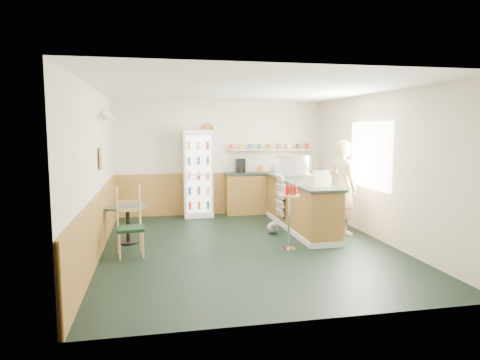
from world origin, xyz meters
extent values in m
plane|color=black|center=(0.00, 0.00, 0.00)|extent=(6.00, 6.00, 0.00)
cube|color=beige|center=(0.00, 3.01, 1.35)|extent=(5.00, 0.02, 2.70)
cube|color=beige|center=(-2.51, 0.00, 1.35)|extent=(0.02, 6.00, 2.70)
cube|color=beige|center=(2.51, 0.00, 1.35)|extent=(0.02, 6.00, 2.70)
cube|color=white|center=(0.00, 0.00, 2.71)|extent=(5.00, 6.00, 0.02)
cube|color=#A07133|center=(0.00, 2.97, 0.50)|extent=(4.98, 0.05, 1.00)
cube|color=#A07133|center=(-2.47, 0.00, 0.50)|extent=(0.05, 5.98, 1.00)
cube|color=white|center=(2.46, 0.30, 1.55)|extent=(0.06, 1.45, 1.25)
cube|color=gold|center=(-2.45, 0.50, 1.55)|extent=(0.03, 0.32, 0.38)
cube|color=silver|center=(-2.40, 1.00, 2.25)|extent=(0.18, 1.20, 0.03)
cylinder|color=#8F5A23|center=(-0.30, 2.94, 2.05)|extent=(0.26, 0.04, 0.26)
cube|color=#A07133|center=(1.35, 1.07, 0.47)|extent=(0.60, 2.95, 0.95)
cube|color=silver|center=(1.35, 1.07, 0.05)|extent=(0.64, 2.97, 0.10)
cube|color=#29382D|center=(1.35, 1.08, 0.98)|extent=(0.68, 3.01, 0.05)
cube|color=#A07133|center=(1.20, 2.80, 0.47)|extent=(2.20, 0.38, 0.95)
cube|color=#29382D|center=(1.20, 2.80, 0.98)|extent=(2.24, 0.42, 0.05)
cube|color=tan|center=(1.20, 2.88, 1.55)|extent=(2.10, 0.22, 0.04)
cube|color=black|center=(0.45, 2.80, 1.18)|extent=(0.22, 0.18, 0.34)
cylinder|color=#B2664C|center=(0.25, 2.88, 1.63)|extent=(0.10, 0.10, 0.12)
cylinder|color=#B2664C|center=(0.49, 2.88, 1.63)|extent=(0.10, 0.10, 0.12)
cylinder|color=#B2664C|center=(0.72, 2.88, 1.63)|extent=(0.10, 0.10, 0.12)
cylinder|color=#B2664C|center=(0.96, 2.88, 1.63)|extent=(0.10, 0.10, 0.12)
cylinder|color=#B2664C|center=(1.20, 2.88, 1.63)|extent=(0.10, 0.10, 0.12)
cylinder|color=#B2664C|center=(1.44, 2.88, 1.63)|extent=(0.10, 0.10, 0.12)
cylinder|color=#B2664C|center=(1.67, 2.88, 1.63)|extent=(0.10, 0.10, 0.12)
cylinder|color=#B2664C|center=(1.91, 2.88, 1.63)|extent=(0.10, 0.10, 0.12)
cylinder|color=#B2664C|center=(2.15, 2.88, 1.63)|extent=(0.10, 0.10, 0.12)
cube|color=white|center=(-0.58, 2.78, 1.01)|extent=(0.67, 0.47, 2.02)
cube|color=white|center=(-0.58, 2.55, 1.02)|extent=(0.56, 0.02, 1.78)
cube|color=silver|center=(-0.58, 2.48, 1.02)|extent=(0.60, 0.02, 1.85)
cube|color=silver|center=(1.35, 1.68, 1.04)|extent=(0.79, 0.41, 0.05)
cube|color=silver|center=(1.35, 1.68, 1.26)|extent=(0.77, 0.40, 0.40)
cube|color=#EDE0C4|center=(1.35, 0.14, 1.11)|extent=(0.42, 0.44, 0.21)
imported|color=tan|center=(2.05, 0.53, 0.92)|extent=(0.54, 0.68, 1.83)
cylinder|color=silver|center=(0.66, -0.34, 0.01)|extent=(0.28, 0.28, 0.02)
cylinder|color=silver|center=(0.66, -0.34, 0.47)|extent=(0.04, 0.04, 0.93)
cylinder|color=tan|center=(0.66, -0.34, 0.93)|extent=(0.35, 0.35, 0.02)
cylinder|color=red|center=(0.77, -0.35, 1.03)|extent=(0.05, 0.05, 0.16)
cylinder|color=red|center=(0.75, -0.28, 1.03)|extent=(0.05, 0.05, 0.16)
cylinder|color=red|center=(0.69, -0.23, 1.03)|extent=(0.05, 0.05, 0.16)
cylinder|color=red|center=(0.61, -0.24, 1.03)|extent=(0.05, 0.05, 0.16)
cylinder|color=red|center=(0.56, -0.29, 1.03)|extent=(0.05, 0.05, 0.16)
cylinder|color=red|center=(0.56, -0.37, 1.03)|extent=(0.05, 0.05, 0.16)
cylinder|color=red|center=(0.60, -0.43, 1.03)|extent=(0.05, 0.05, 0.16)
cylinder|color=red|center=(0.67, -0.45, 1.03)|extent=(0.05, 0.05, 0.16)
cylinder|color=red|center=(0.74, -0.42, 1.03)|extent=(0.05, 0.05, 0.16)
cube|color=black|center=(1.01, 1.28, 0.25)|extent=(0.05, 0.43, 0.03)
cube|color=beige|center=(0.99, 1.28, 0.32)|extent=(0.09, 0.39, 0.15)
cube|color=black|center=(1.01, 1.28, 0.43)|extent=(0.05, 0.43, 0.03)
cube|color=beige|center=(0.99, 1.28, 0.50)|extent=(0.09, 0.39, 0.15)
cube|color=black|center=(1.01, 1.28, 0.60)|extent=(0.05, 0.43, 0.03)
cube|color=beige|center=(0.99, 1.28, 0.67)|extent=(0.09, 0.39, 0.15)
cube|color=black|center=(1.01, 1.28, 0.78)|extent=(0.05, 0.43, 0.03)
cube|color=beige|center=(0.99, 1.28, 0.85)|extent=(0.09, 0.39, 0.15)
cube|color=black|center=(1.01, 1.28, 0.96)|extent=(0.05, 0.43, 0.03)
cube|color=beige|center=(0.99, 1.28, 1.03)|extent=(0.09, 0.39, 0.15)
cylinder|color=black|center=(-2.05, 0.60, 0.02)|extent=(0.35, 0.35, 0.04)
cylinder|color=black|center=(-2.05, 0.60, 0.34)|extent=(0.07, 0.07, 0.62)
cube|color=#29382D|center=(-2.05, 0.60, 0.67)|extent=(0.73, 0.73, 0.04)
cube|color=black|center=(-1.97, -0.20, 0.45)|extent=(0.47, 0.47, 0.05)
cylinder|color=tan|center=(-2.15, -0.38, 0.22)|extent=(0.04, 0.04, 0.44)
cylinder|color=tan|center=(-1.79, -0.38, 0.22)|extent=(0.04, 0.04, 0.44)
cylinder|color=tan|center=(-2.15, -0.02, 0.22)|extent=(0.04, 0.04, 0.44)
cylinder|color=tan|center=(-1.79, -0.02, 0.22)|extent=(0.04, 0.04, 0.44)
cube|color=tan|center=(-1.97, -0.01, 0.79)|extent=(0.38, 0.09, 0.68)
sphere|color=#999893|center=(0.69, 0.79, 0.11)|extent=(0.23, 0.23, 0.23)
sphere|color=#999893|center=(0.69, 0.67, 0.21)|extent=(0.13, 0.13, 0.13)
camera|label=1|loc=(-1.54, -7.16, 2.05)|focal=32.00mm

